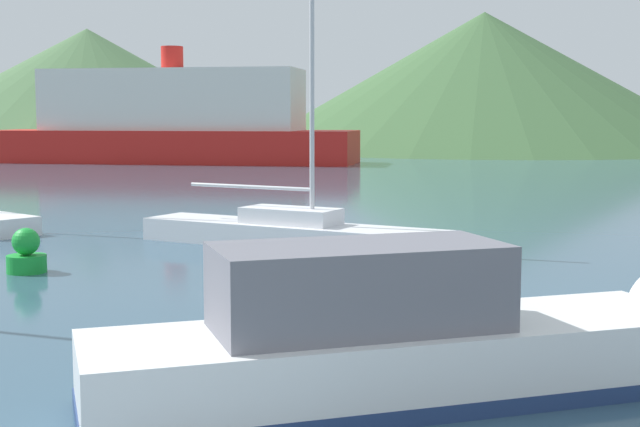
{
  "coord_description": "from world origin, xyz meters",
  "views": [
    {
      "loc": [
        0.87,
        -5.37,
        3.34
      ],
      "look_at": [
        0.49,
        14.0,
        1.2
      ],
      "focal_mm": 50.0,
      "sensor_mm": 36.0,
      "label": 1
    }
  ],
  "objects_px": {
    "buoy_marker": "(26,254)",
    "ferry_distant": "(173,122)",
    "motorboat_near": "(454,345)",
    "sailboat_outer": "(291,231)"
  },
  "relations": [
    {
      "from": "sailboat_outer",
      "to": "buoy_marker",
      "type": "height_order",
      "value": "sailboat_outer"
    },
    {
      "from": "motorboat_near",
      "to": "ferry_distant",
      "type": "height_order",
      "value": "ferry_distant"
    },
    {
      "from": "sailboat_outer",
      "to": "ferry_distant",
      "type": "xyz_separation_m",
      "value": [
        -10.42,
        40.48,
        2.5
      ]
    },
    {
      "from": "sailboat_outer",
      "to": "ferry_distant",
      "type": "height_order",
      "value": "ferry_distant"
    },
    {
      "from": "ferry_distant",
      "to": "buoy_marker",
      "type": "distance_m",
      "value": 44.73
    },
    {
      "from": "buoy_marker",
      "to": "motorboat_near",
      "type": "bearing_deg",
      "value": -45.43
    },
    {
      "from": "motorboat_near",
      "to": "buoy_marker",
      "type": "distance_m",
      "value": 11.45
    },
    {
      "from": "ferry_distant",
      "to": "buoy_marker",
      "type": "height_order",
      "value": "ferry_distant"
    },
    {
      "from": "buoy_marker",
      "to": "ferry_distant",
      "type": "bearing_deg",
      "value": 96.39
    },
    {
      "from": "motorboat_near",
      "to": "ferry_distant",
      "type": "xyz_separation_m",
      "value": [
        -13.01,
        52.54,
        2.29
      ]
    }
  ]
}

